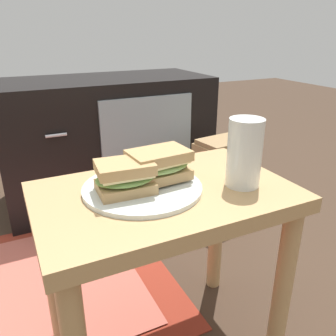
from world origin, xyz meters
TOP-DOWN VIEW (x-y plane):
  - side_table at (0.00, 0.00)m, footprint 0.56×0.36m
  - tv_cabinet at (0.15, 0.95)m, footprint 0.96×0.46m
  - plate at (-0.04, 0.02)m, footprint 0.26×0.26m
  - sandwich_front at (-0.09, 0.01)m, footprint 0.13×0.10m
  - sandwich_back at (-0.00, 0.03)m, footprint 0.15×0.10m
  - beer_glass at (0.17, -0.05)m, footprint 0.08×0.08m
  - paper_bag at (0.52, 0.52)m, footprint 0.23×0.19m

SIDE VIEW (x-z plane):
  - paper_bag at x=0.52m, z-range 0.00..0.36m
  - tv_cabinet at x=0.15m, z-range 0.00..0.58m
  - side_table at x=0.00m, z-range 0.14..0.60m
  - plate at x=-0.04m, z-range 0.46..0.47m
  - sandwich_front at x=-0.09m, z-range 0.47..0.54m
  - sandwich_back at x=0.00m, z-range 0.48..0.54m
  - beer_glass at x=0.17m, z-range 0.46..0.61m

